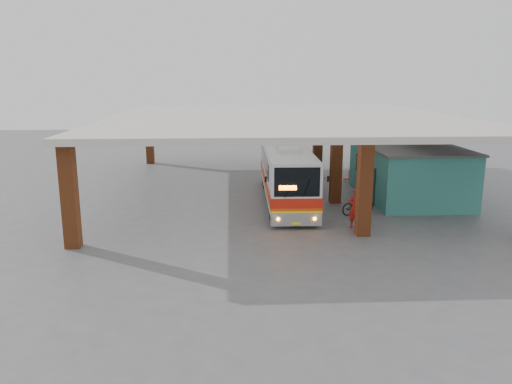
{
  "coord_description": "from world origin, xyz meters",
  "views": [
    {
      "loc": [
        -2.91,
        -24.21,
        6.93
      ],
      "look_at": [
        -1.64,
        0.0,
        1.35
      ],
      "focal_mm": 35.0,
      "sensor_mm": 36.0,
      "label": 1
    }
  ],
  "objects": [
    {
      "name": "pedestrian",
      "position": [
        2.93,
        -1.83,
        0.94
      ],
      "size": [
        0.74,
        0.53,
        1.89
      ],
      "primitive_type": "imported",
      "rotation": [
        0.0,
        0.0,
        3.25
      ],
      "color": "red",
      "rests_on": "ground"
    },
    {
      "name": "canopy_roof",
      "position": [
        0.5,
        6.5,
        4.5
      ],
      "size": [
        21.0,
        23.0,
        0.3
      ],
      "primitive_type": "cube",
      "color": "beige",
      "rests_on": "brick_columns"
    },
    {
      "name": "red_chair",
      "position": [
        5.09,
        8.55,
        0.36
      ],
      "size": [
        0.45,
        0.45,
        0.78
      ],
      "rotation": [
        0.0,
        0.0,
        0.11
      ],
      "color": "red",
      "rests_on": "ground"
    },
    {
      "name": "brick_columns",
      "position": [
        1.43,
        5.0,
        2.17
      ],
      "size": [
        20.1,
        21.6,
        4.35
      ],
      "color": "brown",
      "rests_on": "ground"
    },
    {
      "name": "ground",
      "position": [
        0.0,
        0.0,
        0.0
      ],
      "size": [
        90.0,
        90.0,
        0.0
      ],
      "primitive_type": "plane",
      "color": "#515154",
      "rests_on": "ground"
    },
    {
      "name": "coach_bus",
      "position": [
        0.25,
        3.49,
        1.65
      ],
      "size": [
        2.65,
        11.46,
        3.32
      ],
      "rotation": [
        0.0,
        0.0,
        -0.02
      ],
      "color": "silver",
      "rests_on": "ground"
    },
    {
      "name": "shop_building",
      "position": [
        7.49,
        4.0,
        1.56
      ],
      "size": [
        5.2,
        8.2,
        3.11
      ],
      "color": "#307A76",
      "rests_on": "ground"
    },
    {
      "name": "motorcycle",
      "position": [
        3.67,
        0.46,
        0.53
      ],
      "size": [
        2.13,
        1.5,
        1.06
      ],
      "primitive_type": "imported",
      "rotation": [
        0.0,
        0.0,
        2.01
      ],
      "color": "black",
      "rests_on": "ground"
    }
  ]
}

